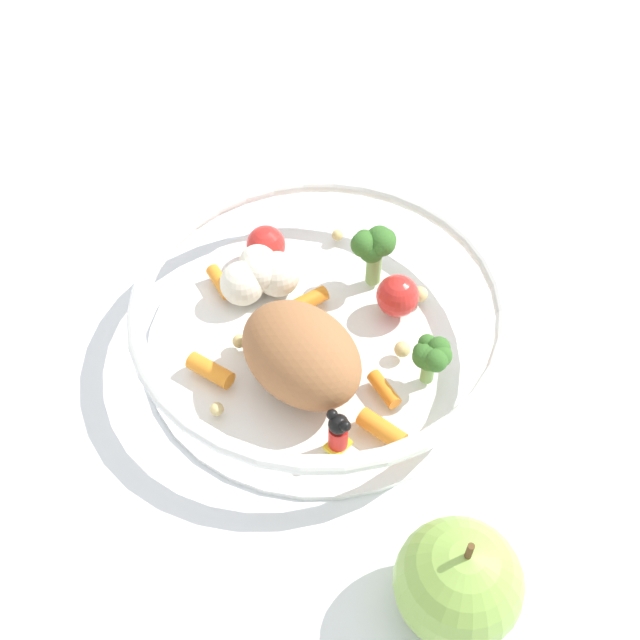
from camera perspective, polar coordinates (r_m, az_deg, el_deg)
ground_plane at (r=0.55m, az=1.67°, el=-2.31°), size 2.40×2.40×0.00m
food_container at (r=0.53m, az=-0.28°, el=0.04°), size 0.26×0.26×0.07m
loose_apple at (r=0.43m, az=10.33°, el=-18.69°), size 0.07×0.07×0.08m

